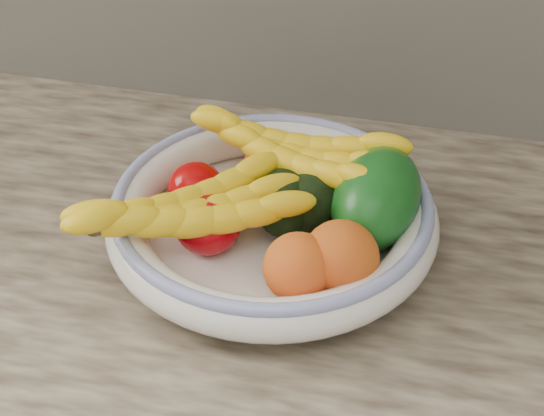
{
  "coord_description": "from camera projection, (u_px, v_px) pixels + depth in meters",
  "views": [
    {
      "loc": [
        0.18,
        0.92,
        1.55
      ],
      "look_at": [
        0.0,
        1.66,
        0.96
      ],
      "focal_mm": 55.0,
      "sensor_mm": 36.0,
      "label": 1
    }
  ],
  "objects": [
    {
      "name": "peach_right",
      "position": [
        341.0,
        258.0,
        0.89
      ],
      "size": [
        0.1,
        0.1,
        0.08
      ],
      "primitive_type": "ellipsoid",
      "rotation": [
        0.0,
        0.0,
        -0.17
      ],
      "color": "orange",
      "rests_on": "fruit_bowl"
    },
    {
      "name": "green_mango",
      "position": [
        376.0,
        199.0,
        0.96
      ],
      "size": [
        0.14,
        0.16,
        0.13
      ],
      "primitive_type": "ellipsoid",
      "rotation": [
        0.0,
        0.31,
        -0.09
      ],
      "color": "#0D4A12",
      "rests_on": "fruit_bowl"
    },
    {
      "name": "clementine_back_right",
      "position": [
        319.0,
        169.0,
        1.04
      ],
      "size": [
        0.06,
        0.06,
        0.05
      ],
      "primitive_type": "ellipsoid",
      "rotation": [
        0.0,
        0.0,
        0.26
      ],
      "color": "#F66405",
      "rests_on": "fruit_bowl"
    },
    {
      "name": "banana_bunch_front",
      "position": [
        188.0,
        216.0,
        0.92
      ],
      "size": [
        0.3,
        0.27,
        0.08
      ],
      "primitive_type": null,
      "rotation": [
        0.0,
        0.0,
        0.66
      ],
      "color": "yellow",
      "rests_on": "fruit_bowl"
    },
    {
      "name": "banana_bunch_back",
      "position": [
        292.0,
        157.0,
        1.0
      ],
      "size": [
        0.3,
        0.17,
        0.08
      ],
      "primitive_type": null,
      "rotation": [
        0.0,
        0.0,
        -0.21
      ],
      "color": "yellow",
      "rests_on": "fruit_bowl"
    },
    {
      "name": "avocado_right",
      "position": [
        315.0,
        197.0,
        0.98
      ],
      "size": [
        0.1,
        0.12,
        0.07
      ],
      "primitive_type": "ellipsoid",
      "rotation": [
        0.0,
        0.0,
        -0.26
      ],
      "color": "black",
      "rests_on": "fruit_bowl"
    },
    {
      "name": "tomato_left",
      "position": [
        196.0,
        188.0,
        1.0
      ],
      "size": [
        0.07,
        0.07,
        0.06
      ],
      "primitive_type": "ellipsoid",
      "rotation": [
        0.0,
        0.0,
        -0.1
      ],
      "color": "#A70203",
      "rests_on": "fruit_bowl"
    },
    {
      "name": "avocado_center",
      "position": [
        284.0,
        202.0,
        0.97
      ],
      "size": [
        0.09,
        0.12,
        0.07
      ],
      "primitive_type": "ellipsoid",
      "rotation": [
        0.0,
        0.0,
        0.24
      ],
      "color": "black",
      "rests_on": "fruit_bowl"
    },
    {
      "name": "peach_front",
      "position": [
        298.0,
        267.0,
        0.88
      ],
      "size": [
        0.1,
        0.1,
        0.08
      ],
      "primitive_type": "ellipsoid",
      "rotation": [
        0.0,
        0.0,
        0.32
      ],
      "color": "orange",
      "rests_on": "fruit_bowl"
    },
    {
      "name": "tomato_near_left",
      "position": [
        208.0,
        224.0,
        0.94
      ],
      "size": [
        0.1,
        0.1,
        0.07
      ],
      "primitive_type": "ellipsoid",
      "rotation": [
        0.0,
        0.0,
        0.4
      ],
      "color": "#A3040B",
      "rests_on": "fruit_bowl"
    },
    {
      "name": "clementine_back_mid",
      "position": [
        270.0,
        183.0,
        1.02
      ],
      "size": [
        0.05,
        0.05,
        0.04
      ],
      "primitive_type": "ellipsoid",
      "rotation": [
        0.0,
        0.0,
        -0.21
      ],
      "color": "#E16304",
      "rests_on": "fruit_bowl"
    },
    {
      "name": "clementine_back_left",
      "position": [
        264.0,
        163.0,
        1.05
      ],
      "size": [
        0.07,
        0.07,
        0.05
      ],
      "primitive_type": "ellipsoid",
      "rotation": [
        0.0,
        0.0,
        0.41
      ],
      "color": "#FF5405",
      "rests_on": "fruit_bowl"
    },
    {
      "name": "fruit_bowl",
      "position": [
        272.0,
        216.0,
        0.98
      ],
      "size": [
        0.39,
        0.39,
        0.08
      ],
      "color": "silver",
      "rests_on": "kitchen_counter"
    }
  ]
}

